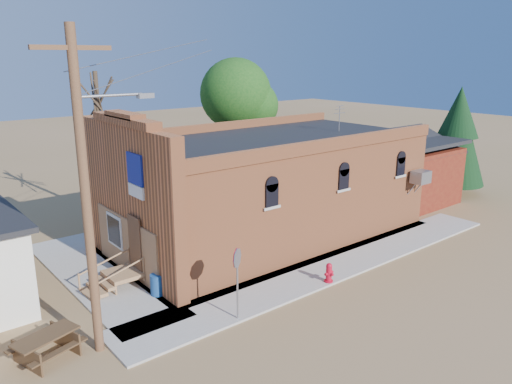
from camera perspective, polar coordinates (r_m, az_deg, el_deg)
ground at (r=19.01m, az=8.00°, el=-10.44°), size 120.00×120.00×0.00m
sidewalk_south at (r=20.56m, az=9.04°, el=-8.32°), size 19.00×2.20×0.08m
sidewalk_west at (r=20.36m, az=-17.58°, el=-9.11°), size 2.60×10.00×0.08m
brick_bar at (r=23.01m, az=1.03°, el=0.52°), size 16.40×7.97×6.30m
red_shed at (r=30.18m, az=15.52°, el=3.37°), size 5.40×6.40×4.30m
utility_pole at (r=13.94m, az=-18.74°, el=0.22°), size 3.12×0.26×9.00m
tree_bare_near at (r=26.47m, az=-17.68°, el=9.71°), size 2.80×2.80×7.65m
tree_leafy at (r=31.32m, az=-2.33°, el=11.10°), size 4.40×4.40×8.15m
evergreen_tree at (r=32.50m, az=22.02°, el=6.22°), size 3.60×3.60×6.50m
fire_hydrant at (r=18.91m, az=8.34°, el=-9.11°), size 0.42×0.39×0.74m
stop_sign at (r=15.68m, az=-2.17°, el=-8.32°), size 0.56×0.43×2.40m
trash_barrel at (r=18.12m, az=-11.21°, el=-10.34°), size 0.64×0.64×0.75m
picnic_table at (r=15.64m, az=-22.84°, el=-15.64°), size 2.03×1.74×0.72m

